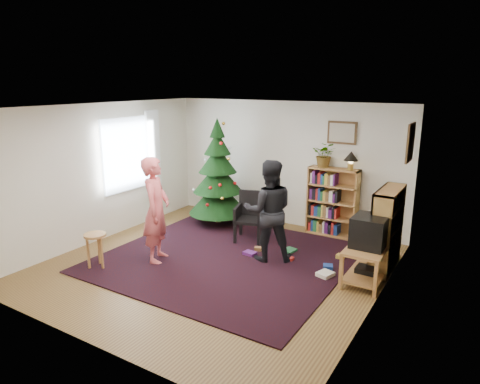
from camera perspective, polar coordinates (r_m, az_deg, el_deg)
The scene contains 23 objects.
floor at distance 6.99m, azimuth -3.24°, elevation -9.68°, with size 5.00×5.00×0.00m, color brown.
ceiling at distance 6.39m, azimuth -3.57°, elevation 11.23°, with size 5.00×5.00×0.00m, color white.
wall_back at distance 8.70m, azimuth 6.02°, elevation 3.76°, with size 5.00×0.02×2.50m, color silver.
wall_front at distance 4.83m, azimuth -20.58°, elevation -5.97°, with size 5.00×0.02×2.50m, color silver.
wall_left at distance 8.23m, azimuth -17.88°, elevation 2.51°, with size 0.02×5.00×2.50m, color silver.
wall_right at distance 5.60m, azimuth 18.20°, elevation -3.00°, with size 0.02×5.00×2.50m, color silver.
rug at distance 7.22m, azimuth -1.88°, elevation -8.78°, with size 3.80×3.60×0.02m, color black.
window_pane at distance 8.56m, azimuth -14.86°, elevation 4.88°, with size 0.04×1.20×1.40m, color silver.
curtain at distance 9.02m, azimuth -11.49°, elevation 5.55°, with size 0.06×0.35×1.60m, color white.
picture_back at distance 8.15m, azimuth 13.45°, elevation 7.70°, with size 0.55×0.03×0.42m.
picture_right at distance 7.14m, azimuth 21.78°, elevation 6.14°, with size 0.03×0.50×0.60m.
christmas_tree at distance 8.70m, azimuth -2.97°, elevation 1.52°, with size 1.20×1.20×2.18m.
bookshelf_back at distance 8.29m, azimuth 12.23°, elevation -1.19°, with size 0.95×0.30×1.30m.
bookshelf_right at distance 6.98m, azimuth 18.99°, elevation -4.67°, with size 0.30×0.95×1.30m.
tv_stand at distance 6.60m, azimuth 16.62°, elevation -8.69°, with size 0.54×0.97×0.55m.
crt_tv at distance 6.45m, azimuth 16.88°, elevation -5.05°, with size 0.48×0.51×0.45m.
armchair at distance 7.89m, azimuth 1.64°, elevation -2.99°, with size 0.62×0.63×0.91m.
stool at distance 7.09m, azimuth -18.72°, elevation -6.29°, with size 0.34×0.34×0.57m.
person_standing at distance 6.99m, azimuth -11.11°, elevation -2.38°, with size 0.63×0.41×1.73m, color #D45556.
person_by_chair at distance 6.92m, azimuth 3.85°, elevation -2.54°, with size 0.81×0.63×1.68m, color black.
potted_plant at distance 8.17m, azimuth 11.23°, elevation 4.90°, with size 0.43×0.37×0.47m, color gray.
table_lamp at distance 8.01m, azimuth 14.59°, elevation 4.50°, with size 0.26×0.26×0.34m.
floor_clutter at distance 7.18m, azimuth 7.50°, elevation -8.77°, with size 1.58×0.96×0.08m.
Camera 1 is at (3.64, -5.23, 2.87)m, focal length 32.00 mm.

